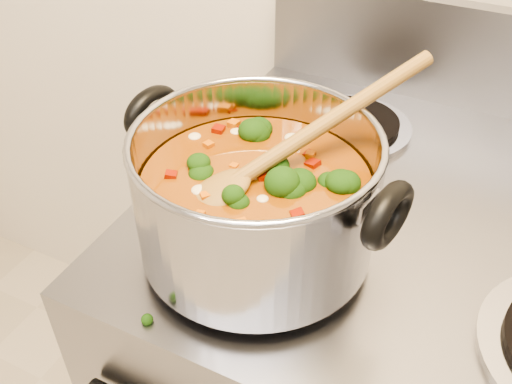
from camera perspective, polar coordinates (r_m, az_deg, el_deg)
stockpot at (r=0.61m, az=0.02°, el=-0.52°), size 0.32×0.26×0.16m
wooden_spoon at (r=0.59m, az=1.90°, el=3.61°), size 0.20×0.27×0.12m
cooktop_crumbs at (r=0.68m, az=8.04°, el=-4.39°), size 0.24×0.30×0.01m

